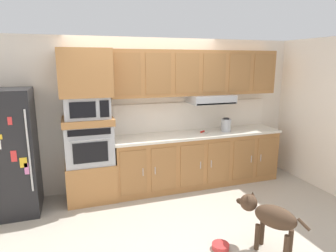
% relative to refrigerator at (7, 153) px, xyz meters
% --- Properties ---
extents(ground_plane, '(9.60, 9.60, 0.00)m').
position_rel_refrigerator_xyz_m(ground_plane, '(2.08, -0.68, -0.88)').
color(ground_plane, '#B2A899').
extents(back_kitchen_wall, '(6.20, 0.12, 2.50)m').
position_rel_refrigerator_xyz_m(back_kitchen_wall, '(2.08, 0.43, 0.37)').
color(back_kitchen_wall, silver).
rests_on(back_kitchen_wall, ground).
extents(side_panel_right, '(0.12, 7.10, 2.50)m').
position_rel_refrigerator_xyz_m(side_panel_right, '(4.88, -0.68, 0.37)').
color(side_panel_right, white).
rests_on(side_panel_right, ground).
extents(refrigerator, '(0.76, 0.73, 1.76)m').
position_rel_refrigerator_xyz_m(refrigerator, '(0.00, 0.00, 0.00)').
color(refrigerator, black).
rests_on(refrigerator, ground).
extents(oven_base_cabinet, '(0.74, 0.62, 0.60)m').
position_rel_refrigerator_xyz_m(oven_base_cabinet, '(1.11, 0.07, -0.58)').
color(oven_base_cabinet, '#A8703D').
rests_on(oven_base_cabinet, ground).
extents(built_in_oven, '(0.70, 0.62, 0.60)m').
position_rel_refrigerator_xyz_m(built_in_oven, '(1.11, 0.07, 0.02)').
color(built_in_oven, '#A8AAAF').
rests_on(built_in_oven, oven_base_cabinet).
extents(appliance_mid_shelf, '(0.74, 0.62, 0.10)m').
position_rel_refrigerator_xyz_m(appliance_mid_shelf, '(1.11, 0.07, 0.37)').
color(appliance_mid_shelf, '#A8703D').
rests_on(appliance_mid_shelf, built_in_oven).
extents(microwave, '(0.64, 0.54, 0.32)m').
position_rel_refrigerator_xyz_m(microwave, '(1.11, 0.07, 0.58)').
color(microwave, '#A8AAAF').
rests_on(microwave, appliance_mid_shelf).
extents(appliance_upper_cabinet, '(0.74, 0.62, 0.68)m').
position_rel_refrigerator_xyz_m(appliance_upper_cabinet, '(1.11, 0.07, 1.08)').
color(appliance_upper_cabinet, '#A8703D').
rests_on(appliance_upper_cabinet, microwave).
extents(lower_cabinet_run, '(2.90, 0.63, 0.88)m').
position_rel_refrigerator_xyz_m(lower_cabinet_run, '(2.93, 0.07, -0.44)').
color(lower_cabinet_run, '#A8703D').
rests_on(lower_cabinet_run, ground).
extents(countertop_slab, '(2.94, 0.64, 0.04)m').
position_rel_refrigerator_xyz_m(countertop_slab, '(2.93, 0.07, 0.02)').
color(countertop_slab, silver).
rests_on(countertop_slab, lower_cabinet_run).
extents(backsplash_panel, '(2.94, 0.02, 0.50)m').
position_rel_refrigerator_xyz_m(backsplash_panel, '(2.93, 0.36, 0.29)').
color(backsplash_panel, white).
rests_on(backsplash_panel, countertop_slab).
extents(upper_cabinet_with_hood, '(2.90, 0.48, 0.88)m').
position_rel_refrigerator_xyz_m(upper_cabinet_with_hood, '(2.95, 0.19, 1.02)').
color(upper_cabinet_with_hood, '#A8703D').
rests_on(upper_cabinet_with_hood, backsplash_panel).
extents(screwdriver, '(0.16, 0.17, 0.03)m').
position_rel_refrigerator_xyz_m(screwdriver, '(3.02, 0.07, 0.05)').
color(screwdriver, red).
rests_on(screwdriver, countertop_slab).
extents(electric_kettle, '(0.17, 0.17, 0.24)m').
position_rel_refrigerator_xyz_m(electric_kettle, '(3.43, 0.02, 0.15)').
color(electric_kettle, '#A8AAAF').
rests_on(electric_kettle, countertop_slab).
extents(dog, '(0.50, 0.75, 0.62)m').
position_rel_refrigerator_xyz_m(dog, '(2.91, -1.91, -0.45)').
color(dog, '#473323').
rests_on(dog, ground).
extents(dog_food_bowl, '(0.20, 0.20, 0.06)m').
position_rel_refrigerator_xyz_m(dog_food_bowl, '(2.41, -1.73, -0.85)').
color(dog_food_bowl, red).
rests_on(dog_food_bowl, ground).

